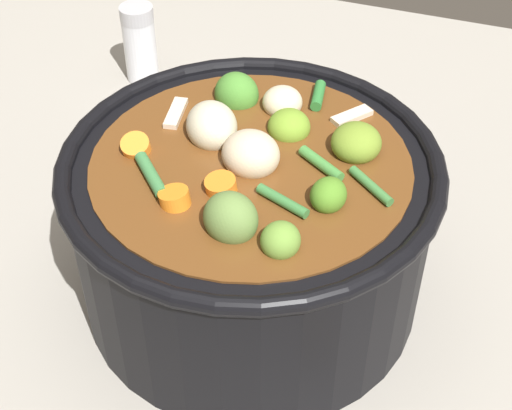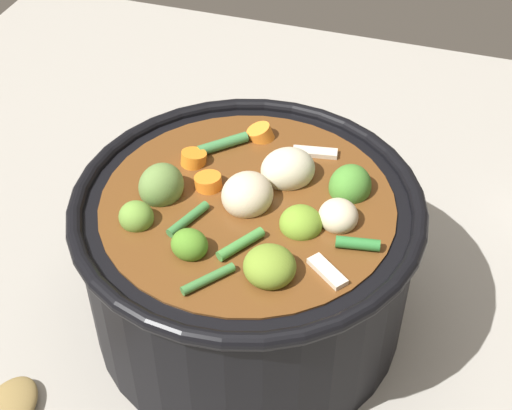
% 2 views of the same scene
% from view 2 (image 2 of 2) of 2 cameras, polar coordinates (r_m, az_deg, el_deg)
% --- Properties ---
extents(ground_plane, '(1.10, 1.10, 0.00)m').
position_cam_2_polar(ground_plane, '(0.73, -0.57, -8.19)').
color(ground_plane, '#9E998E').
extents(cooking_pot, '(0.30, 0.30, 0.17)m').
position_cam_2_polar(cooking_pot, '(0.67, -0.60, -3.90)').
color(cooking_pot, black).
rests_on(cooking_pot, ground_plane).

